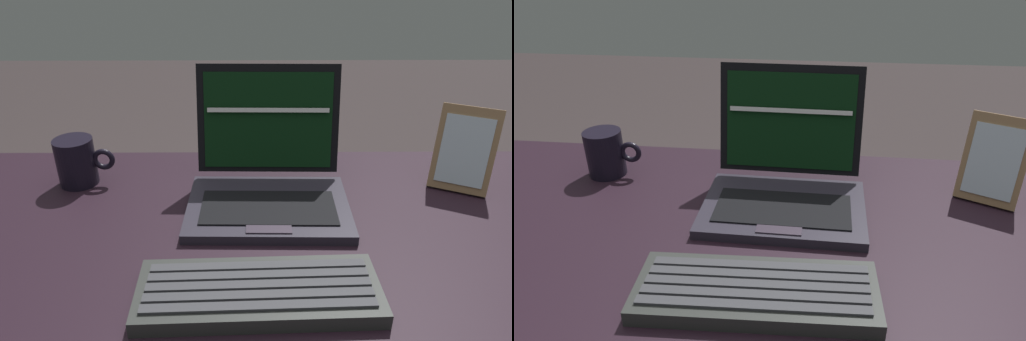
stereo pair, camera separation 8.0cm
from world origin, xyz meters
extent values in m
cube|color=black|center=(0.00, 0.00, 0.70)|extent=(1.45, 0.68, 0.04)
cylinder|color=black|center=(-0.66, 0.28, 0.34)|extent=(0.06, 0.06, 0.68)
cube|color=#27232E|center=(0.02, 0.08, 0.73)|extent=(0.30, 0.21, 0.02)
cube|color=black|center=(0.02, 0.06, 0.74)|extent=(0.25, 0.12, 0.00)
cube|color=#2E2432|center=(0.02, 0.00, 0.74)|extent=(0.08, 0.03, 0.00)
cube|color=black|center=(0.02, 0.20, 0.85)|extent=(0.28, 0.06, 0.21)
cube|color=black|center=(0.02, 0.20, 0.85)|extent=(0.25, 0.05, 0.18)
cube|color=silver|center=(0.02, 0.20, 0.87)|extent=(0.24, 0.01, 0.01)
cube|color=#2C2E2C|center=(0.00, -0.15, 0.73)|extent=(0.35, 0.14, 0.02)
cube|color=#38383D|center=(0.00, -0.19, 0.74)|extent=(0.32, 0.03, 0.00)
cube|color=#38383D|center=(0.00, -0.17, 0.74)|extent=(0.32, 0.03, 0.00)
cube|color=#38383D|center=(0.00, -0.15, 0.74)|extent=(0.32, 0.03, 0.00)
cube|color=#38383D|center=(0.00, -0.13, 0.74)|extent=(0.32, 0.03, 0.00)
cube|color=#38383D|center=(0.00, -0.11, 0.74)|extent=(0.32, 0.03, 0.00)
cube|color=olive|center=(0.41, 0.17, 0.80)|extent=(0.12, 0.10, 0.17)
cube|color=silver|center=(0.40, 0.16, 0.80)|extent=(0.10, 0.07, 0.13)
cube|color=olive|center=(0.42, 0.20, 0.73)|extent=(0.02, 0.02, 0.03)
cylinder|color=black|center=(-0.37, 0.19, 0.77)|extent=(0.08, 0.08, 0.10)
torus|color=black|center=(-0.31, 0.19, 0.77)|extent=(0.05, 0.01, 0.05)
camera|label=1|loc=(-0.01, -0.65, 1.19)|focal=32.51mm
camera|label=2|loc=(0.07, -0.65, 1.19)|focal=32.51mm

